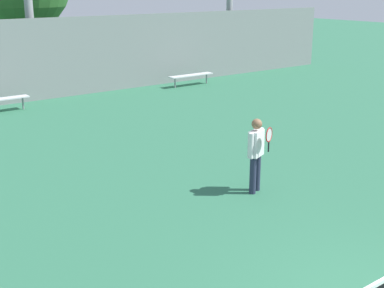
% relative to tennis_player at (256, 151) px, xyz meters
% --- Properties ---
extents(tennis_player, '(0.57, 0.50, 1.61)m').
position_rel_tennis_player_xyz_m(tennis_player, '(0.00, 0.00, 0.00)').
color(tennis_player, '#282D47').
rests_on(tennis_player, ground_plane).
extents(bench_courtside_far, '(2.16, 0.40, 0.48)m').
position_rel_tennis_player_xyz_m(bench_courtside_far, '(6.49, 10.71, -0.48)').
color(bench_courtside_far, silver).
rests_on(bench_courtside_far, ground_plane).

